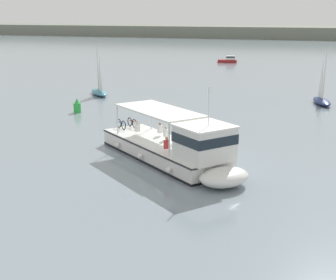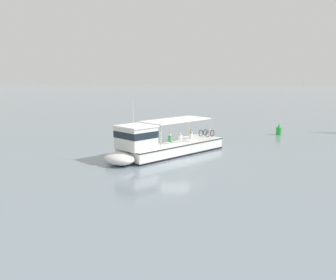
{
  "view_description": "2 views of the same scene",
  "coord_description": "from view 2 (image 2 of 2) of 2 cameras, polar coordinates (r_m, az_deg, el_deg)",
  "views": [
    {
      "loc": [
        7.85,
        -28.73,
        9.24
      ],
      "look_at": [
        -1.95,
        -0.86,
        1.4
      ],
      "focal_mm": 51.39,
      "sensor_mm": 36.0,
      "label": 1
    },
    {
      "loc": [
        32.18,
        3.94,
        7.5
      ],
      "look_at": [
        -1.95,
        -0.86,
        1.4
      ],
      "focal_mm": 40.86,
      "sensor_mm": 36.0,
      "label": 2
    }
  ],
  "objects": [
    {
      "name": "channel_buoy",
      "position": [
        48.5,
        16.24,
        1.42
      ],
      "size": [
        0.7,
        0.7,
        1.4
      ],
      "color": "green",
      "rests_on": "ground"
    },
    {
      "name": "ferry_main",
      "position": [
        34.39,
        -1.21,
        -0.84
      ],
      "size": [
        11.97,
        10.18,
        5.32
      ],
      "color": "white",
      "rests_on": "ground"
    },
    {
      "name": "ground_plane",
      "position": [
        33.28,
        1.0,
        -2.99
      ],
      "size": [
        400.0,
        400.0,
        0.0
      ],
      "primitive_type": "plane",
      "color": "gray"
    }
  ]
}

